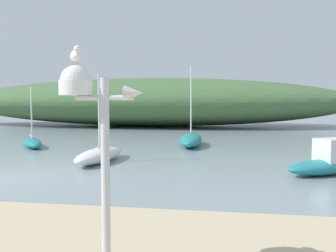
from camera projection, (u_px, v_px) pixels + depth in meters
The scene contains 8 objects.
ground_plane at pixel (19, 177), 12.25m from camera, with size 120.00×120.00×0.00m, color gray.
distant_hill at pixel (148, 102), 37.90m from camera, with size 42.49×13.12×5.07m, color #476B3D.
mast_structure at pixel (87, 107), 4.76m from camera, with size 1.16×0.45×2.90m.
seagull_on_radar at pixel (76, 55), 4.72m from camera, with size 0.28×0.32×0.25m.
motorboat_near_shore at pixel (328, 162), 12.65m from camera, with size 3.38×2.65×1.28m.
sailboat_centre_water at pixel (32, 143), 20.08m from camera, with size 2.71×3.22×3.46m.
sailboat_off_point at pixel (191, 140), 20.61m from camera, with size 1.37×4.31×4.66m.
sailboat_by_sandbar at pixel (100, 155), 15.18m from camera, with size 1.58×3.91×3.77m.
Camera 1 is at (6.96, -11.17, 2.62)m, focal length 37.74 mm.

